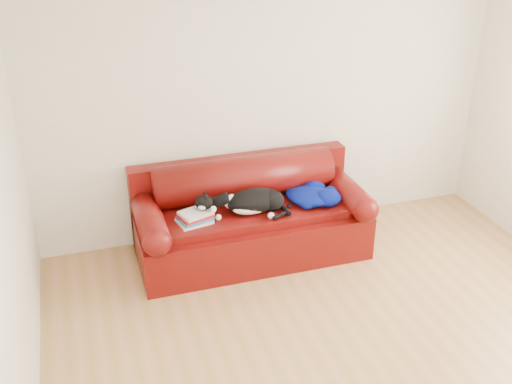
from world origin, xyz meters
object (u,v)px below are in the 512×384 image
book_stack (195,217)px  cat (254,202)px  sofa_base (251,231)px  blanket (312,195)px

book_stack → cat: bearing=2.8°
sofa_base → cat: cat is taller
sofa_base → book_stack: size_ratio=6.56×
sofa_base → book_stack: (-0.55, -0.13, 0.31)m
cat → blanket: (0.58, 0.03, -0.03)m
sofa_base → cat: (-0.01, -0.10, 0.37)m
book_stack → cat: size_ratio=0.45×
sofa_base → book_stack: book_stack is taller
cat → blanket: 0.58m
book_stack → cat: cat is taller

